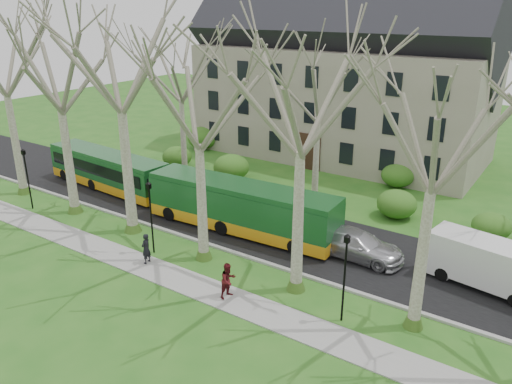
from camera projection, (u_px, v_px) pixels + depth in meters
ground at (247, 274)px, 26.94m from camera, size 120.00×120.00×0.00m
sidewalk at (219, 295)px, 24.99m from camera, size 70.00×2.00×0.06m
road at (298, 237)px, 31.20m from camera, size 80.00×8.00×0.06m
curb at (263, 262)px, 28.08m from camera, size 80.00×0.25×0.14m
building at (343, 69)px, 45.83m from camera, size 26.50×12.20×16.00m
tree_row_verge at (250, 148)px, 24.70m from camera, size 49.00×7.00×14.00m
tree_row_far at (323, 124)px, 34.04m from camera, size 33.00×7.00×12.00m
lamp_row at (236, 238)px, 25.26m from camera, size 36.22×0.22×4.30m
hedges at (300, 173)px, 39.88m from camera, size 30.60×8.60×2.00m
bus_lead at (108, 170)px, 38.93m from camera, size 11.86×3.21×2.93m
bus_follow at (241, 207)px, 31.52m from camera, size 13.01×3.32×3.22m
sedan at (357, 244)px, 28.39m from camera, size 5.44×2.22×1.58m
van_a at (487, 265)px, 25.27m from camera, size 5.96×2.95×2.49m
pedestrian_a at (146, 248)px, 27.71m from camera, size 0.50×0.69×1.77m
pedestrian_b at (228, 280)px, 24.47m from camera, size 0.85×1.01×1.83m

